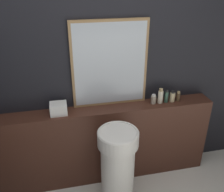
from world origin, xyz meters
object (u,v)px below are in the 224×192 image
object	(u,v)px
mirror	(110,65)
towel_stack	(59,109)
shampoo_bottle	(153,99)
lotion_bottle	(166,96)
pedestal_sink	(118,165)
hand_soap_bottle	(178,96)
conditioner_bottle	(160,96)
body_wash_bottle	(172,97)

from	to	relation	value
mirror	towel_stack	world-z (taller)	mirror
shampoo_bottle	lotion_bottle	xyz separation A→B (m)	(0.14, 0.00, 0.02)
mirror	lotion_bottle	size ratio (longest dim) A/B	6.08
lotion_bottle	pedestal_sink	bearing A→B (deg)	-148.82
hand_soap_bottle	mirror	bearing A→B (deg)	172.69
mirror	conditioner_bottle	bearing A→B (deg)	-10.13
towel_stack	mirror	bearing A→B (deg)	9.93
pedestal_sink	hand_soap_bottle	size ratio (longest dim) A/B	7.76
shampoo_bottle	towel_stack	bearing A→B (deg)	180.00
lotion_bottle	body_wash_bottle	size ratio (longest dim) A/B	1.16
lotion_bottle	hand_soap_bottle	xyz separation A→B (m)	(0.14, 0.00, -0.01)
conditioner_bottle	lotion_bottle	world-z (taller)	conditioner_bottle
pedestal_sink	towel_stack	world-z (taller)	towel_stack
pedestal_sink	body_wash_bottle	distance (m)	0.92
shampoo_bottle	body_wash_bottle	world-z (taller)	body_wash_bottle
shampoo_bottle	lotion_bottle	bearing A→B (deg)	0.00
pedestal_sink	hand_soap_bottle	xyz separation A→B (m)	(0.75, 0.37, 0.48)
towel_stack	body_wash_bottle	distance (m)	1.19
shampoo_bottle	body_wash_bottle	xyz separation A→B (m)	(0.21, 0.00, 0.01)
pedestal_sink	body_wash_bottle	xyz separation A→B (m)	(0.68, 0.37, 0.49)
pedestal_sink	lotion_bottle	world-z (taller)	lotion_bottle
body_wash_bottle	lotion_bottle	bearing A→B (deg)	180.00
conditioner_bottle	hand_soap_bottle	distance (m)	0.21
mirror	hand_soap_bottle	xyz separation A→B (m)	(0.72, -0.09, -0.38)
pedestal_sink	lotion_bottle	xyz separation A→B (m)	(0.61, 0.37, 0.50)
shampoo_bottle	lotion_bottle	world-z (taller)	lotion_bottle
mirror	conditioner_bottle	distance (m)	0.64
shampoo_bottle	hand_soap_bottle	bearing A→B (deg)	0.00
mirror	shampoo_bottle	xyz separation A→B (m)	(0.45, -0.09, -0.38)
shampoo_bottle	conditioner_bottle	distance (m)	0.08
pedestal_sink	shampoo_bottle	world-z (taller)	shampoo_bottle
mirror	towel_stack	bearing A→B (deg)	-170.07
mirror	body_wash_bottle	world-z (taller)	mirror
pedestal_sink	shampoo_bottle	xyz separation A→B (m)	(0.47, 0.37, 0.48)
body_wash_bottle	hand_soap_bottle	bearing A→B (deg)	0.00
mirror	conditioner_bottle	world-z (taller)	mirror
towel_stack	pedestal_sink	bearing A→B (deg)	-36.17
pedestal_sink	towel_stack	size ratio (longest dim) A/B	5.24
pedestal_sink	mirror	xyz separation A→B (m)	(0.02, 0.46, 0.87)
lotion_bottle	mirror	bearing A→B (deg)	171.02
mirror	hand_soap_bottle	distance (m)	0.82
mirror	lotion_bottle	xyz separation A→B (m)	(0.59, -0.09, -0.37)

